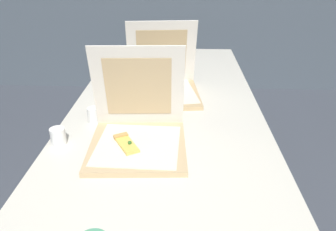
# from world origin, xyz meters

# --- Properties ---
(table) EXTENTS (0.95, 2.33, 0.74)m
(table) POSITION_xyz_m (0.00, 0.64, 0.70)
(table) COLOR silver
(table) RESTS_ON ground
(pizza_box_front) EXTENTS (0.40, 0.40, 0.39)m
(pizza_box_front) POSITION_xyz_m (-0.10, 0.31, 0.80)
(pizza_box_front) COLOR tan
(pizza_box_front) RESTS_ON table
(pizza_box_middle) EXTENTS (0.42, 0.42, 0.39)m
(pizza_box_middle) POSITION_xyz_m (-0.02, 0.85, 0.80)
(pizza_box_middle) COLOR tan
(pizza_box_middle) RESTS_ON table
(cup_white_near_center) EXTENTS (0.06, 0.06, 0.07)m
(cup_white_near_center) POSITION_xyz_m (-0.32, 0.51, 0.78)
(cup_white_near_center) COLOR white
(cup_white_near_center) RESTS_ON table
(cup_white_mid) EXTENTS (0.06, 0.06, 0.07)m
(cup_white_mid) POSITION_xyz_m (-0.30, 0.67, 0.78)
(cup_white_mid) COLOR white
(cup_white_mid) RESTS_ON table
(cup_white_near_left) EXTENTS (0.06, 0.06, 0.07)m
(cup_white_near_left) POSITION_xyz_m (-0.42, 0.31, 0.78)
(cup_white_near_left) COLOR white
(cup_white_near_left) RESTS_ON table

